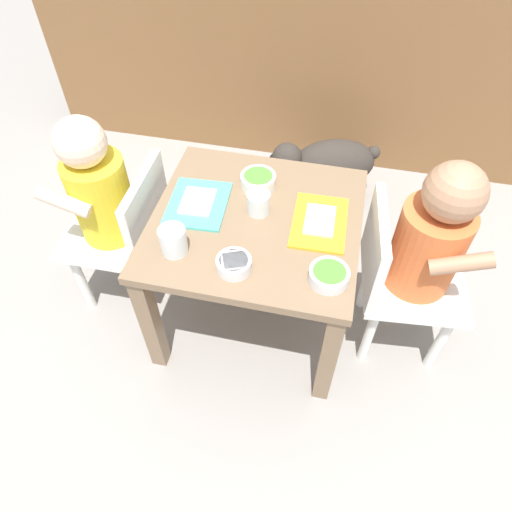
{
  "coord_description": "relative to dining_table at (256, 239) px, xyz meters",
  "views": [
    {
      "loc": [
        0.19,
        -0.85,
        1.29
      ],
      "look_at": [
        0.0,
        0.0,
        0.28
      ],
      "focal_mm": 32.47,
      "sensor_mm": 36.0,
      "label": 1
    }
  ],
  "objects": [
    {
      "name": "cereal_bowl_left_side",
      "position": [
        0.21,
        -0.16,
        0.09
      ],
      "size": [
        0.09,
        0.09,
        0.03
      ],
      "color": "white",
      "rests_on": "dining_table"
    },
    {
      "name": "water_cup_right",
      "position": [
        -0.17,
        -0.15,
        0.11
      ],
      "size": [
        0.07,
        0.07,
        0.07
      ],
      "color": "white",
      "rests_on": "dining_table"
    },
    {
      "name": "water_cup_left",
      "position": [
        0.0,
        0.03,
        0.1
      ],
      "size": [
        0.06,
        0.06,
        0.06
      ],
      "color": "white",
      "rests_on": "dining_table"
    },
    {
      "name": "dining_table",
      "position": [
        0.0,
        0.0,
        0.0
      ],
      "size": [
        0.55,
        0.53,
        0.43
      ],
      "color": "#7A6047",
      "rests_on": "ground"
    },
    {
      "name": "food_tray_left",
      "position": [
        -0.17,
        0.02,
        0.08
      ],
      "size": [
        0.17,
        0.2,
        0.02
      ],
      "color": "#4CC6BC",
      "rests_on": "dining_table"
    },
    {
      "name": "kitchen_cabinet_back",
      "position": [
        0.0,
        1.04,
        0.08
      ],
      "size": [
        2.19,
        0.36,
        0.87
      ],
      "primitive_type": "cube",
      "color": "brown",
      "rests_on": "ground"
    },
    {
      "name": "seated_child_right",
      "position": [
        0.44,
        0.01,
        0.06
      ],
      "size": [
        0.31,
        0.31,
        0.67
      ],
      "color": "white",
      "rests_on": "ground"
    },
    {
      "name": "veggie_bowl_far",
      "position": [
        -0.01,
        -0.18,
        0.09
      ],
      "size": [
        0.08,
        0.08,
        0.03
      ],
      "color": "white",
      "rests_on": "dining_table"
    },
    {
      "name": "dog",
      "position": [
        0.15,
        0.58,
        -0.16
      ],
      "size": [
        0.42,
        0.28,
        0.29
      ],
      "color": "#332D28",
      "rests_on": "ground"
    },
    {
      "name": "veggie_bowl_near",
      "position": [
        -0.02,
        0.13,
        0.1
      ],
      "size": [
        0.1,
        0.1,
        0.04
      ],
      "color": "white",
      "rests_on": "dining_table"
    },
    {
      "name": "seated_child_left",
      "position": [
        -0.44,
        0.01,
        0.06
      ],
      "size": [
        0.28,
        0.28,
        0.66
      ],
      "color": "white",
      "rests_on": "ground"
    },
    {
      "name": "ground_plane",
      "position": [
        0.0,
        0.0,
        -0.35
      ],
      "size": [
        7.0,
        7.0,
        0.0
      ],
      "primitive_type": "plane",
      "color": "gray"
    },
    {
      "name": "food_tray_right",
      "position": [
        0.17,
        0.02,
        0.08
      ],
      "size": [
        0.14,
        0.21,
        0.02
      ],
      "color": "gold",
      "rests_on": "dining_table"
    }
  ]
}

